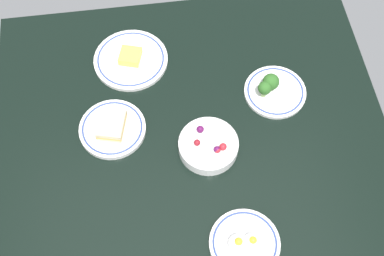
{
  "coord_description": "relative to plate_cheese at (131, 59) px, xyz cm",
  "views": [
    {
      "loc": [
        9.76,
        72.27,
        135.54
      ],
      "look_at": [
        0.0,
        0.0,
        6.0
      ],
      "focal_mm": 49.06,
      "sensor_mm": 36.0,
      "label": 1
    }
  ],
  "objects": [
    {
      "name": "plate_cheese",
      "position": [
        0.0,
        0.0,
        0.0
      ],
      "size": [
        22.88,
        22.88,
        3.76
      ],
      "color": "white",
      "rests_on": "dining_table"
    },
    {
      "name": "plate_sandwich",
      "position": [
        7.07,
        23.88,
        0.47
      ],
      "size": [
        19.11,
        19.11,
        4.71
      ],
      "color": "white",
      "rests_on": "dining_table"
    },
    {
      "name": "bowl_berries",
      "position": [
        -19.2,
        33.51,
        1.19
      ],
      "size": [
        16.86,
        16.86,
        5.59
      ],
      "color": "white",
      "rests_on": "dining_table"
    },
    {
      "name": "plate_eggs",
      "position": [
        -24.25,
        61.94,
        0.33
      ],
      "size": [
        18.21,
        18.21,
        5.15
      ],
      "color": "white",
      "rests_on": "dining_table"
    },
    {
      "name": "dining_table",
      "position": [
        -15.43,
        27.29,
        -2.96
      ],
      "size": [
        112.53,
        100.02,
        4.0
      ],
      "primitive_type": "cube",
      "color": "black",
      "rests_on": "ground"
    },
    {
      "name": "plate_broccoli",
      "position": [
        -41.08,
        17.49,
        0.9
      ],
      "size": [
        18.48,
        18.48,
        7.38
      ],
      "color": "white",
      "rests_on": "dining_table"
    }
  ]
}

